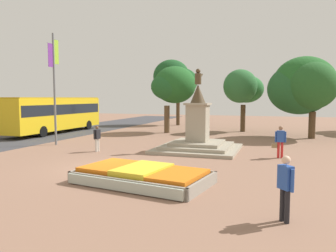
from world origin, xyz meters
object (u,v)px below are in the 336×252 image
object	(u,v)px
banner_pole	(54,84)
pedestrian_with_handbag	(280,140)
flower_planter	(141,176)
pedestrian_crossing_plaza	(97,137)
city_bus	(54,112)
pedestrian_near_planter	(285,184)
statue_monument	(198,136)

from	to	relation	value
banner_pole	pedestrian_with_handbag	bearing A→B (deg)	-1.20
flower_planter	pedestrian_crossing_plaza	size ratio (longest dim) A/B	3.45
city_bus	pedestrian_with_handbag	bearing A→B (deg)	-18.96
pedestrian_crossing_plaza	banner_pole	bearing A→B (deg)	158.93
city_bus	pedestrian_crossing_plaza	xyz separation A→B (m)	(9.11, -7.91, -0.98)
banner_pole	city_bus	world-z (taller)	banner_pole
flower_planter	pedestrian_crossing_plaza	world-z (taller)	pedestrian_crossing_plaza
pedestrian_crossing_plaza	pedestrian_near_planter	bearing A→B (deg)	-38.35
banner_pole	flower_planter	bearing A→B (deg)	-37.98
pedestrian_with_handbag	pedestrian_near_planter	bearing A→B (deg)	-89.49
statue_monument	pedestrian_crossing_plaza	bearing A→B (deg)	-156.45
banner_pole	pedestrian_crossing_plaza	world-z (taller)	banner_pole
pedestrian_near_planter	statue_monument	bearing A→B (deg)	114.49
pedestrian_with_handbag	pedestrian_crossing_plaza	world-z (taller)	pedestrian_with_handbag
statue_monument	pedestrian_near_planter	distance (m)	11.55
pedestrian_crossing_plaza	city_bus	bearing A→B (deg)	139.00
statue_monument	banner_pole	bearing A→B (deg)	-175.24
city_bus	pedestrian_with_handbag	xyz separation A→B (m)	(19.29, -6.63, -0.89)
banner_pole	pedestrian_crossing_plaza	size ratio (longest dim) A/B	4.85
flower_planter	banner_pole	bearing A→B (deg)	142.02
statue_monument	pedestrian_crossing_plaza	xyz separation A→B (m)	(-5.48, -2.39, 0.00)
city_bus	flower_planter	bearing A→B (deg)	-43.53
pedestrian_with_handbag	flower_planter	bearing A→B (deg)	-124.81
flower_planter	banner_pole	size ratio (longest dim) A/B	0.71
banner_pole	statue_monument	bearing A→B (deg)	4.76
banner_pole	pedestrian_with_handbag	distance (m)	14.65
pedestrian_near_planter	flower_planter	bearing A→B (deg)	154.59
flower_planter	banner_pole	xyz separation A→B (m)	(-9.41, 7.34, 3.82)
banner_pole	pedestrian_near_planter	size ratio (longest dim) A/B	4.31
pedestrian_with_handbag	banner_pole	bearing A→B (deg)	178.80
statue_monument	pedestrian_with_handbag	world-z (taller)	statue_monument
banner_pole	pedestrian_near_planter	distance (m)	17.63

